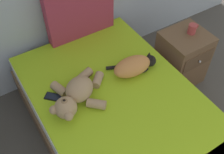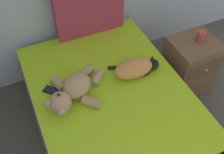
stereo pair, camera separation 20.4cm
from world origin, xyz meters
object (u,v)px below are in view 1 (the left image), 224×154
at_px(cell_phone, 54,97).
at_px(teddy_bear, 76,95).
at_px(cat, 134,66).
at_px(nightstand, 182,58).
at_px(patterned_cushion, 80,11).
at_px(mug, 192,29).
at_px(bed, 121,120).

bearing_deg(cell_phone, teddy_bear, -42.91).
distance_m(cat, teddy_bear, 0.56).
bearing_deg(nightstand, teddy_bear, -176.08).
height_order(patterned_cushion, cat, patterned_cushion).
xyz_separation_m(cell_phone, nightstand, (1.37, -0.04, -0.23)).
bearing_deg(nightstand, mug, 13.10).
height_order(patterned_cushion, cell_phone, patterned_cushion).
xyz_separation_m(bed, nightstand, (0.94, 0.28, 0.04)).
bearing_deg(cat, bed, -140.72).
bearing_deg(teddy_bear, cat, 2.32).
xyz_separation_m(patterned_cushion, mug, (0.86, -0.63, -0.15)).
relative_size(cat, mug, 3.47).
height_order(teddy_bear, mug, teddy_bear).
height_order(bed, patterned_cushion, patterned_cushion).
relative_size(cat, nightstand, 0.71).
height_order(cat, teddy_bear, teddy_bear).
distance_m(teddy_bear, mug, 1.29).
bearing_deg(mug, bed, -163.51).
bearing_deg(cat, teddy_bear, -177.68).
xyz_separation_m(cell_phone, mug, (1.43, -0.03, 0.11)).
bearing_deg(teddy_bear, bed, -33.56).
xyz_separation_m(teddy_bear, cell_phone, (-0.14, 0.13, -0.07)).
height_order(bed, cell_phone, cell_phone).
bearing_deg(bed, cell_phone, 143.22).
relative_size(bed, cat, 4.76).
xyz_separation_m(bed, patterned_cushion, (0.13, 0.92, 0.53)).
xyz_separation_m(patterned_cushion, cat, (0.13, -0.70, -0.20)).
relative_size(bed, mug, 16.53).
relative_size(teddy_bear, nightstand, 0.93).
height_order(cell_phone, mug, mug).
distance_m(patterned_cushion, mug, 1.07).
bearing_deg(nightstand, patterned_cushion, 141.42).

